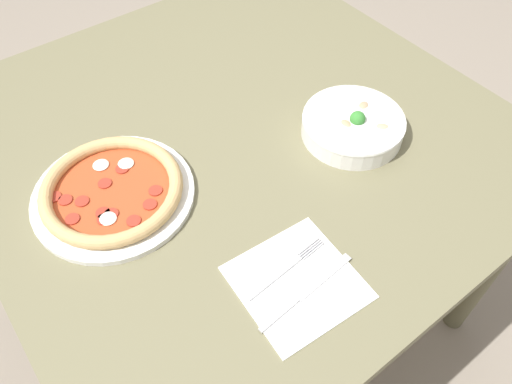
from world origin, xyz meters
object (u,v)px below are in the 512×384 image
Objects in this scene: bowl at (353,125)px; fork at (285,270)px; pizza at (112,191)px; knife at (303,295)px.

fork is at bearing -61.80° from bowl.
fork is at bearing 25.95° from pizza.
fork and knife have the same top height.
fork is (0.17, -0.32, -0.02)m from bowl.
pizza reaches higher than fork.
bowl reaches higher than fork.
knife is (0.38, 0.15, -0.01)m from pizza.
fork is 0.05m from knife.
bowl is (0.15, 0.48, 0.01)m from pizza.
bowl reaches higher than pizza.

